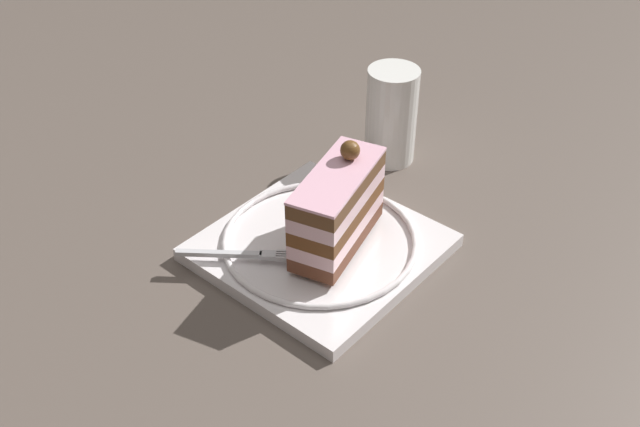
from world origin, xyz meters
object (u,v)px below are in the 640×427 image
Objects in this scene: cake_slice at (338,208)px; fork at (243,254)px; dessert_plate at (320,245)px; drink_glass_near at (391,121)px.

fork is at bearing -121.27° from cake_slice.
cake_slice reaches higher than dessert_plate.
fork is 0.84× the size of drink_glass_near.
dessert_plate is 0.08m from fork.
dessert_plate is 1.92× the size of drink_glass_near.
drink_glass_near is (-0.06, 0.18, 0.04)m from dessert_plate.
fork is at bearing -83.07° from drink_glass_near.
cake_slice is 0.10m from fork.
fork is (-0.03, -0.07, 0.01)m from dessert_plate.
dessert_plate is 2.27× the size of fork.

